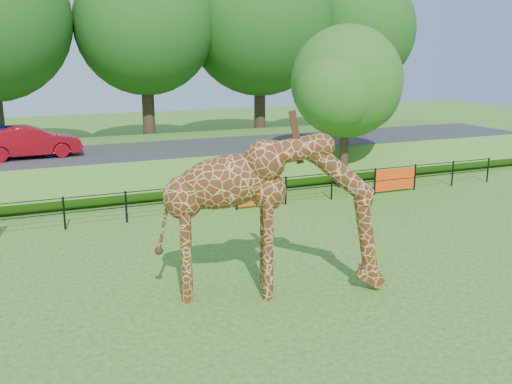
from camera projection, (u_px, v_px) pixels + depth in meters
ground at (282, 306)px, 12.97m from camera, size 90.00×90.00×0.00m
giraffe at (274, 216)px, 13.22m from camera, size 5.45×2.60×3.86m
perimeter_fence at (183, 201)px, 19.99m from camera, size 28.07×0.10×1.10m
embankment at (139, 162)px, 26.67m from camera, size 40.00×9.00×1.30m
road at (145, 152)px, 25.16m from camera, size 40.00×5.00×0.12m
car_blue at (13, 140)px, 23.36m from camera, size 4.15×1.69×1.41m
car_red at (30, 142)px, 23.27m from camera, size 4.05×1.66×1.30m
visitor at (240, 177)px, 22.69m from camera, size 0.67×0.55×1.58m
tree_east at (348, 86)px, 23.46m from camera, size 5.40×4.71×6.76m
bg_tree_line at (143, 24)px, 31.65m from camera, size 37.30×8.80×11.82m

